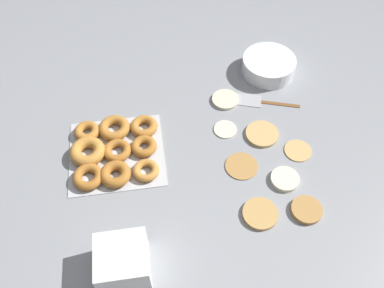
{
  "coord_description": "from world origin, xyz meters",
  "views": [
    {
      "loc": [
        0.77,
        -0.25,
        1.13
      ],
      "look_at": [
        -0.03,
        -0.13,
        0.04
      ],
      "focal_mm": 38.0,
      "sensor_mm": 36.0,
      "label": 1
    }
  ],
  "objects_px": {
    "donut_tray": "(113,150)",
    "container_stack": "(123,261)",
    "pancake_3": "(285,179)",
    "pancake_4": "(225,129)",
    "pancake_5": "(242,166)",
    "pancake_2": "(262,134)",
    "pancake_7": "(298,150)",
    "spatula": "(253,101)",
    "pancake_1": "(260,214)",
    "batter_bowl": "(268,66)",
    "pancake_0": "(307,210)",
    "pancake_6": "(225,100)"
  },
  "relations": [
    {
      "from": "container_stack",
      "to": "pancake_3",
      "type": "bearing_deg",
      "value": 112.41
    },
    {
      "from": "batter_bowl",
      "to": "pancake_1",
      "type": "bearing_deg",
      "value": -16.61
    },
    {
      "from": "container_stack",
      "to": "pancake_2",
      "type": "bearing_deg",
      "value": 129.4
    },
    {
      "from": "pancake_3",
      "to": "pancake_2",
      "type": "bearing_deg",
      "value": -171.99
    },
    {
      "from": "pancake_5",
      "to": "pancake_7",
      "type": "xyz_separation_m",
      "value": [
        -0.03,
        0.2,
        0.0
      ]
    },
    {
      "from": "spatula",
      "to": "pancake_1",
      "type": "bearing_deg",
      "value": 96.77
    },
    {
      "from": "pancake_5",
      "to": "container_stack",
      "type": "distance_m",
      "value": 0.5
    },
    {
      "from": "pancake_6",
      "to": "pancake_5",
      "type": "bearing_deg",
      "value": -0.57
    },
    {
      "from": "pancake_4",
      "to": "pancake_0",
      "type": "bearing_deg",
      "value": 27.73
    },
    {
      "from": "pancake_1",
      "to": "pancake_3",
      "type": "bearing_deg",
      "value": 134.88
    },
    {
      "from": "pancake_1",
      "to": "donut_tray",
      "type": "bearing_deg",
      "value": -124.09
    },
    {
      "from": "pancake_2",
      "to": "pancake_4",
      "type": "height_order",
      "value": "pancake_2"
    },
    {
      "from": "pancake_2",
      "to": "container_stack",
      "type": "relative_size",
      "value": 0.81
    },
    {
      "from": "pancake_4",
      "to": "pancake_7",
      "type": "relative_size",
      "value": 0.88
    },
    {
      "from": "pancake_1",
      "to": "container_stack",
      "type": "xyz_separation_m",
      "value": [
        0.11,
        -0.42,
        0.05
      ]
    },
    {
      "from": "donut_tray",
      "to": "container_stack",
      "type": "xyz_separation_m",
      "value": [
        0.4,
        0.02,
        0.04
      ]
    },
    {
      "from": "donut_tray",
      "to": "pancake_1",
      "type": "bearing_deg",
      "value": 55.91
    },
    {
      "from": "pancake_3",
      "to": "pancake_5",
      "type": "height_order",
      "value": "pancake_3"
    },
    {
      "from": "pancake_3",
      "to": "pancake_4",
      "type": "bearing_deg",
      "value": -147.47
    },
    {
      "from": "pancake_5",
      "to": "pancake_1",
      "type": "bearing_deg",
      "value": 5.5
    },
    {
      "from": "pancake_4",
      "to": "spatula",
      "type": "relative_size",
      "value": 0.31
    },
    {
      "from": "pancake_2",
      "to": "pancake_3",
      "type": "bearing_deg",
      "value": 8.01
    },
    {
      "from": "pancake_0",
      "to": "pancake_1",
      "type": "height_order",
      "value": "pancake_0"
    },
    {
      "from": "pancake_0",
      "to": "spatula",
      "type": "distance_m",
      "value": 0.48
    },
    {
      "from": "pancake_6",
      "to": "pancake_1",
      "type": "bearing_deg",
      "value": 1.73
    },
    {
      "from": "spatula",
      "to": "pancake_6",
      "type": "bearing_deg",
      "value": 8.11
    },
    {
      "from": "batter_bowl",
      "to": "container_stack",
      "type": "bearing_deg",
      "value": -39.83
    },
    {
      "from": "pancake_2",
      "to": "donut_tray",
      "type": "bearing_deg",
      "value": -89.46
    },
    {
      "from": "pancake_4",
      "to": "spatula",
      "type": "distance_m",
      "value": 0.18
    },
    {
      "from": "pancake_1",
      "to": "pancake_3",
      "type": "distance_m",
      "value": 0.15
    },
    {
      "from": "pancake_6",
      "to": "batter_bowl",
      "type": "distance_m",
      "value": 0.24
    },
    {
      "from": "pancake_2",
      "to": "pancake_5",
      "type": "height_order",
      "value": "pancake_2"
    },
    {
      "from": "pancake_6",
      "to": "pancake_7",
      "type": "height_order",
      "value": "pancake_6"
    },
    {
      "from": "pancake_1",
      "to": "pancake_3",
      "type": "height_order",
      "value": "pancake_3"
    },
    {
      "from": "pancake_0",
      "to": "pancake_2",
      "type": "bearing_deg",
      "value": -168.63
    },
    {
      "from": "pancake_7",
      "to": "container_stack",
      "type": "distance_m",
      "value": 0.69
    },
    {
      "from": "pancake_1",
      "to": "donut_tray",
      "type": "distance_m",
      "value": 0.53
    },
    {
      "from": "container_stack",
      "to": "pancake_7",
      "type": "bearing_deg",
      "value": 118.25
    },
    {
      "from": "pancake_0",
      "to": "batter_bowl",
      "type": "bearing_deg",
      "value": 176.49
    },
    {
      "from": "pancake_0",
      "to": "pancake_4",
      "type": "distance_m",
      "value": 0.4
    },
    {
      "from": "pancake_1",
      "to": "batter_bowl",
      "type": "xyz_separation_m",
      "value": [
        -0.61,
        0.18,
        0.03
      ]
    },
    {
      "from": "pancake_6",
      "to": "donut_tray",
      "type": "xyz_separation_m",
      "value": [
        0.18,
        -0.42,
        0.01
      ]
    },
    {
      "from": "pancake_7",
      "to": "spatula",
      "type": "distance_m",
      "value": 0.27
    },
    {
      "from": "pancake_1",
      "to": "donut_tray",
      "type": "relative_size",
      "value": 0.34
    },
    {
      "from": "pancake_1",
      "to": "pancake_7",
      "type": "relative_size",
      "value": 1.18
    },
    {
      "from": "pancake_7",
      "to": "pancake_4",
      "type": "bearing_deg",
      "value": -119.18
    },
    {
      "from": "pancake_4",
      "to": "pancake_7",
      "type": "distance_m",
      "value": 0.26
    },
    {
      "from": "pancake_3",
      "to": "container_stack",
      "type": "bearing_deg",
      "value": -67.59
    },
    {
      "from": "pancake_7",
      "to": "batter_bowl",
      "type": "distance_m",
      "value": 0.39
    },
    {
      "from": "pancake_1",
      "to": "pancake_7",
      "type": "distance_m",
      "value": 0.29
    }
  ]
}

